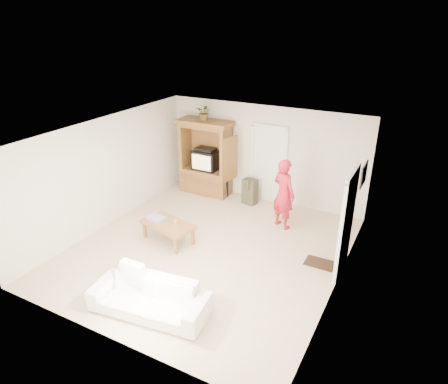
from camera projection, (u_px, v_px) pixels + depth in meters
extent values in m
plane|color=tan|center=(209.00, 249.00, 8.72)|extent=(6.00, 6.00, 0.00)
plane|color=white|center=(206.00, 134.00, 7.66)|extent=(6.00, 6.00, 0.00)
plane|color=silver|center=(264.00, 154.00, 10.61)|extent=(5.50, 0.00, 5.50)
plane|color=silver|center=(104.00, 271.00, 5.77)|extent=(5.50, 0.00, 5.50)
plane|color=silver|center=(106.00, 173.00, 9.36)|extent=(0.00, 6.00, 6.00)
plane|color=silver|center=(343.00, 225.00, 7.01)|extent=(0.00, 6.00, 6.00)
cube|color=brown|center=(206.00, 181.00, 11.40)|extent=(1.40, 0.60, 0.70)
cube|color=brown|center=(186.00, 146.00, 11.29)|extent=(0.10, 0.60, 1.20)
cube|color=brown|center=(226.00, 152.00, 10.73)|extent=(0.10, 0.60, 1.20)
cube|color=brown|center=(210.00, 146.00, 11.23)|extent=(1.40, 0.06, 1.20)
cube|color=brown|center=(205.00, 126.00, 10.75)|extent=(1.40, 0.60, 0.10)
cube|color=brown|center=(205.00, 122.00, 10.71)|extent=(1.52, 0.68, 0.10)
cube|color=brown|center=(229.00, 159.00, 10.21)|extent=(0.16, 0.67, 1.15)
cube|color=black|center=(206.00, 160.00, 11.17)|extent=(0.70, 0.52, 0.55)
cube|color=tan|center=(201.00, 163.00, 10.95)|extent=(0.58, 0.02, 0.42)
cube|color=black|center=(205.00, 149.00, 11.01)|extent=(0.55, 0.35, 0.08)
cube|color=#945A33|center=(201.00, 181.00, 11.13)|extent=(1.19, 0.03, 0.25)
cube|color=white|center=(268.00, 165.00, 10.63)|extent=(0.85, 0.05, 2.04)
cube|color=black|center=(347.00, 225.00, 7.62)|extent=(0.05, 0.90, 2.04)
cube|color=black|center=(364.00, 174.00, 8.43)|extent=(0.03, 0.60, 0.48)
cube|color=#382316|center=(320.00, 263.00, 8.21)|extent=(0.60, 0.40, 0.02)
imported|color=#4C7238|center=(204.00, 112.00, 10.58)|extent=(0.40, 0.35, 0.44)
imported|color=#B5182A|center=(284.00, 194.00, 9.33)|extent=(0.74, 0.63, 1.71)
imported|color=white|center=(149.00, 297.00, 6.77)|extent=(2.12, 1.05, 0.59)
cube|color=#945A33|center=(168.00, 224.00, 8.88)|extent=(1.32, 0.92, 0.07)
cube|color=#945A33|center=(145.00, 230.00, 9.12)|extent=(0.08, 0.08, 0.38)
cube|color=#945A33|center=(162.00, 222.00, 9.47)|extent=(0.08, 0.08, 0.38)
cube|color=#945A33|center=(176.00, 246.00, 8.49)|extent=(0.08, 0.08, 0.38)
cube|color=#945A33|center=(193.00, 237.00, 8.83)|extent=(0.08, 0.08, 0.38)
cube|color=#F953A6|center=(156.00, 219.00, 8.99)|extent=(0.41, 0.33, 0.08)
cylinder|color=tan|center=(175.00, 222.00, 8.83)|extent=(0.08, 0.08, 0.10)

